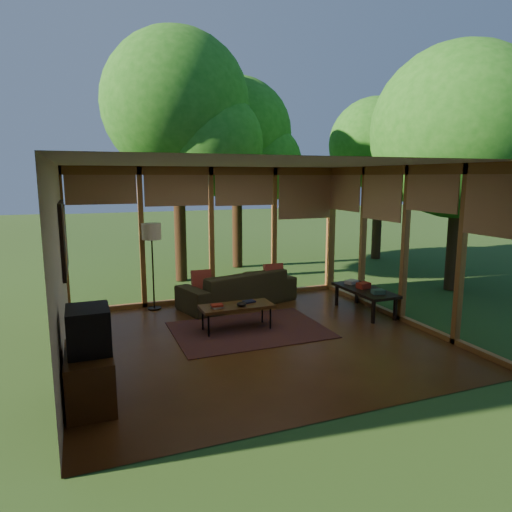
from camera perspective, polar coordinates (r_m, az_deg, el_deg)
name	(u,v)px	position (r m, az deg, el deg)	size (l,w,h in m)	color
floor	(257,340)	(7.23, 0.10, -10.40)	(5.50, 5.50, 0.00)	brown
ceiling	(257,163)	(6.78, 0.11, 11.52)	(5.50, 5.50, 0.00)	silver
wall_left	(59,267)	(6.42, -23.39, -1.31)	(0.04, 5.00, 2.70)	silver
wall_front	(348,293)	(4.69, 11.37, -4.59)	(5.50, 0.04, 2.70)	silver
window_wall_back	(212,235)	(9.23, -5.58, 2.64)	(5.50, 0.12, 2.70)	#9C6730
window_wall_right	(405,245)	(8.28, 18.13, 1.36)	(0.12, 5.00, 2.70)	#9C6730
exterior_lawn	(376,244)	(17.91, 14.74, 1.48)	(40.00, 40.00, 0.00)	#2F5720
tree_nw	(176,106)	(11.23, -9.94, 18.00)	(3.41, 3.41, 5.84)	#3A2715
tree_ne	(236,134)	(12.79, -2.55, 14.97)	(3.01, 3.01, 5.17)	#3A2715
tree_se	(458,132)	(10.90, 23.94, 13.94)	(3.67, 3.67, 5.28)	#3A2715
tree_far	(375,145)	(14.40, 14.67, 13.29)	(2.74, 2.74, 4.83)	#3A2715
rug	(249,330)	(7.64, -0.82, -9.21)	(2.47, 1.75, 0.01)	brown
sofa	(238,288)	(9.05, -2.27, -3.97)	(2.33, 0.91, 0.68)	#37311B
pillow_left	(201,280)	(8.74, -6.83, -3.00)	(0.37, 0.12, 0.37)	maroon
pillow_right	(274,274)	(9.22, 2.23, -2.22)	(0.39, 0.13, 0.39)	maroon
ct_book_lower	(217,307)	(7.39, -4.90, -6.40)	(0.18, 0.13, 0.03)	#ADA69D
ct_book_upper	(217,305)	(7.39, -4.90, -6.15)	(0.19, 0.14, 0.03)	maroon
ct_book_side	(249,301)	(7.69, -0.87, -5.70)	(0.19, 0.14, 0.03)	black
ct_bowl	(241,304)	(7.46, -1.83, -6.03)	(0.16, 0.16, 0.07)	black
media_cabinet	(90,377)	(5.59, -20.06, -14.02)	(0.50, 1.00, 0.60)	#533116
television	(89,330)	(5.39, -20.19, -8.64)	(0.45, 0.55, 0.50)	black
console_book_a	(378,292)	(8.39, 15.02, -4.33)	(0.21, 0.15, 0.08)	#355E50
console_book_b	(363,285)	(8.75, 13.28, -3.59)	(0.23, 0.17, 0.11)	maroon
console_book_c	(351,282)	(9.07, 11.85, -3.19)	(0.24, 0.17, 0.07)	#ADA69D
floor_lamp	(152,236)	(8.74, -12.92, 2.40)	(0.36, 0.36, 1.65)	black
coffee_table	(237,307)	(7.55, -2.44, -6.39)	(1.20, 0.50, 0.43)	#533116
side_console	(365,291)	(8.73, 13.44, -4.29)	(0.60, 1.40, 0.46)	black
wall_painting	(64,238)	(7.77, -22.90, 2.04)	(0.06, 1.35, 1.15)	black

